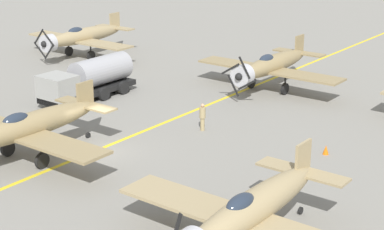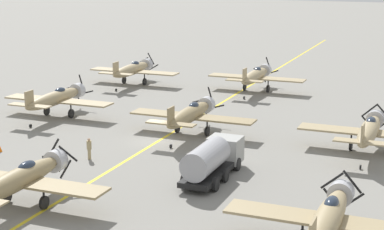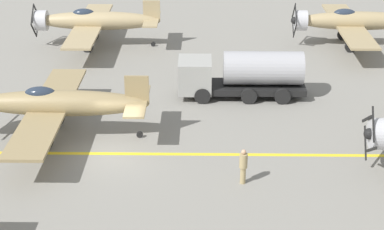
{
  "view_description": "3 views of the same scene",
  "coord_description": "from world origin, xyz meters",
  "px_view_note": "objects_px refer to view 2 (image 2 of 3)",
  "views": [
    {
      "loc": [
        -25.94,
        25.0,
        13.97
      ],
      "look_at": [
        -5.58,
        -1.77,
        2.8
      ],
      "focal_mm": 60.0,
      "sensor_mm": 36.0,
      "label": 1
    },
    {
      "loc": [
        23.81,
        -49.66,
        16.07
      ],
      "look_at": [
        2.46,
        2.67,
        2.2
      ],
      "focal_mm": 60.0,
      "sensor_mm": 36.0,
      "label": 2
    },
    {
      "loc": [
        -29.87,
        -4.34,
        15.82
      ],
      "look_at": [
        -1.68,
        -3.9,
        3.03
      ],
      "focal_mm": 60.0,
      "sensor_mm": 36.0,
      "label": 3
    }
  ],
  "objects_px": {
    "airplane_far_center": "(256,76)",
    "airplane_far_left": "(133,69)",
    "airplane_near_right": "(329,218)",
    "airplane_near_center": "(21,179)",
    "airplane_mid_left": "(56,98)",
    "airplane_mid_center": "(191,114)",
    "airplane_mid_right": "(369,130)",
    "traffic_cone": "(0,149)",
    "fuel_tanker": "(212,159)",
    "ground_crew_walking": "(89,148)"
  },
  "relations": [
    {
      "from": "airplane_far_center",
      "to": "airplane_far_left",
      "type": "xyz_separation_m",
      "value": [
        -16.09,
        -1.62,
        0.0
      ]
    },
    {
      "from": "airplane_far_center",
      "to": "airplane_near_right",
      "type": "distance_m",
      "value": 44.25
    },
    {
      "from": "airplane_near_right",
      "to": "airplane_far_left",
      "type": "bearing_deg",
      "value": 117.97
    },
    {
      "from": "airplane_near_center",
      "to": "airplane_near_right",
      "type": "xyz_separation_m",
      "value": [
        19.91,
        1.07,
        -0.0
      ]
    },
    {
      "from": "airplane_mid_left",
      "to": "airplane_far_left",
      "type": "xyz_separation_m",
      "value": [
        -0.76,
        18.6,
        -0.0
      ]
    },
    {
      "from": "airplane_mid_center",
      "to": "airplane_mid_right",
      "type": "bearing_deg",
      "value": -13.16
    },
    {
      "from": "airplane_far_left",
      "to": "traffic_cone",
      "type": "relative_size",
      "value": 21.82
    },
    {
      "from": "airplane_far_center",
      "to": "airplane_mid_right",
      "type": "distance_m",
      "value": 26.54
    },
    {
      "from": "airplane_mid_center",
      "to": "airplane_mid_left",
      "type": "distance_m",
      "value": 15.53
    },
    {
      "from": "airplane_far_center",
      "to": "airplane_near_right",
      "type": "bearing_deg",
      "value": -61.65
    },
    {
      "from": "fuel_tanker",
      "to": "airplane_far_left",
      "type": "bearing_deg",
      "value": 126.37
    },
    {
      "from": "airplane_mid_right",
      "to": "airplane_far_left",
      "type": "xyz_separation_m",
      "value": [
        -32.3,
        19.39,
        0.0
      ]
    },
    {
      "from": "airplane_mid_right",
      "to": "fuel_tanker",
      "type": "xyz_separation_m",
      "value": [
        -10.03,
        -10.86,
        -0.5
      ]
    },
    {
      "from": "fuel_tanker",
      "to": "traffic_cone",
      "type": "xyz_separation_m",
      "value": [
        -19.08,
        -0.56,
        -1.24
      ]
    },
    {
      "from": "airplane_mid_center",
      "to": "traffic_cone",
      "type": "distance_m",
      "value": 17.17
    },
    {
      "from": "airplane_near_center",
      "to": "traffic_cone",
      "type": "bearing_deg",
      "value": 135.11
    },
    {
      "from": "airplane_far_center",
      "to": "airplane_mid_left",
      "type": "bearing_deg",
      "value": -120.73
    },
    {
      "from": "airplane_far_left",
      "to": "ground_crew_walking",
      "type": "relative_size",
      "value": 6.62
    },
    {
      "from": "airplane_near_center",
      "to": "ground_crew_walking",
      "type": "xyz_separation_m",
      "value": [
        -1.32,
        10.73,
        -1.02
      ]
    },
    {
      "from": "airplane_mid_center",
      "to": "fuel_tanker",
      "type": "distance_m",
      "value": 12.1
    },
    {
      "from": "airplane_near_center",
      "to": "airplane_near_right",
      "type": "bearing_deg",
      "value": 3.8
    },
    {
      "from": "airplane_near_right",
      "to": "ground_crew_walking",
      "type": "distance_m",
      "value": 23.35
    },
    {
      "from": "airplane_mid_center",
      "to": "airplane_far_left",
      "type": "bearing_deg",
      "value": 114.86
    },
    {
      "from": "airplane_far_center",
      "to": "ground_crew_walking",
      "type": "height_order",
      "value": "airplane_far_center"
    },
    {
      "from": "airplane_near_right",
      "to": "fuel_tanker",
      "type": "distance_m",
      "value": 13.82
    },
    {
      "from": "ground_crew_walking",
      "to": "fuel_tanker",
      "type": "bearing_deg",
      "value": -2.51
    },
    {
      "from": "airplane_mid_left",
      "to": "airplane_near_center",
      "type": "distance_m",
      "value": 24.95
    },
    {
      "from": "fuel_tanker",
      "to": "airplane_near_right",
      "type": "bearing_deg",
      "value": -41.68
    },
    {
      "from": "airplane_near_right",
      "to": "traffic_cone",
      "type": "height_order",
      "value": "airplane_near_right"
    },
    {
      "from": "airplane_mid_left",
      "to": "airplane_mid_right",
      "type": "distance_m",
      "value": 31.56
    },
    {
      "from": "traffic_cone",
      "to": "airplane_mid_left",
      "type": "bearing_deg",
      "value": 101.29
    },
    {
      "from": "airplane_near_right",
      "to": "fuel_tanker",
      "type": "height_order",
      "value": "airplane_near_right"
    },
    {
      "from": "fuel_tanker",
      "to": "ground_crew_walking",
      "type": "relative_size",
      "value": 4.41
    },
    {
      "from": "airplane_mid_left",
      "to": "traffic_cone",
      "type": "relative_size",
      "value": 21.82
    },
    {
      "from": "airplane_far_left",
      "to": "traffic_cone",
      "type": "height_order",
      "value": "airplane_far_left"
    },
    {
      "from": "airplane_mid_right",
      "to": "airplane_near_center",
      "type": "relative_size",
      "value": 1.0
    },
    {
      "from": "airplane_near_center",
      "to": "fuel_tanker",
      "type": "height_order",
      "value": "airplane_near_center"
    },
    {
      "from": "airplane_mid_left",
      "to": "airplane_far_center",
      "type": "bearing_deg",
      "value": 47.19
    },
    {
      "from": "ground_crew_walking",
      "to": "traffic_cone",
      "type": "bearing_deg",
      "value": -172.77
    },
    {
      "from": "airplane_far_center",
      "to": "airplane_mid_left",
      "type": "xyz_separation_m",
      "value": [
        -15.33,
        -20.22,
        0.0
      ]
    },
    {
      "from": "fuel_tanker",
      "to": "ground_crew_walking",
      "type": "height_order",
      "value": "fuel_tanker"
    },
    {
      "from": "airplane_mid_right",
      "to": "fuel_tanker",
      "type": "distance_m",
      "value": 14.79
    },
    {
      "from": "airplane_near_right",
      "to": "ground_crew_walking",
      "type": "xyz_separation_m",
      "value": [
        -21.23,
        9.66,
        -1.02
      ]
    },
    {
      "from": "airplane_mid_right",
      "to": "airplane_near_center",
      "type": "bearing_deg",
      "value": -150.85
    },
    {
      "from": "fuel_tanker",
      "to": "airplane_mid_right",
      "type": "bearing_deg",
      "value": 47.28
    },
    {
      "from": "airplane_mid_right",
      "to": "fuel_tanker",
      "type": "height_order",
      "value": "airplane_mid_right"
    },
    {
      "from": "airplane_far_left",
      "to": "airplane_mid_left",
      "type": "bearing_deg",
      "value": -88.2
    },
    {
      "from": "airplane_mid_left",
      "to": "fuel_tanker",
      "type": "height_order",
      "value": "airplane_mid_left"
    },
    {
      "from": "airplane_mid_left",
      "to": "airplane_near_right",
      "type": "xyz_separation_m",
      "value": [
        31.84,
        -20.84,
        -0.0
      ]
    },
    {
      "from": "airplane_mid_left",
      "to": "airplane_near_center",
      "type": "height_order",
      "value": "airplane_mid_left"
    }
  ]
}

